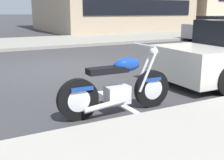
{
  "coord_description": "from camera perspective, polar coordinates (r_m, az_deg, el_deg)",
  "views": [
    {
      "loc": [
        -2.45,
        -7.94,
        1.68
      ],
      "look_at": [
        -0.33,
        -3.94,
        0.55
      ],
      "focal_mm": 44.82,
      "sensor_mm": 36.0,
      "label": 1
    }
  ],
  "objects": [
    {
      "name": "ground_plane",
      "position": [
        8.48,
        -10.54,
        2.31
      ],
      "size": [
        260.0,
        260.0,
        0.0
      ],
      "primitive_type": "plane",
      "color": "#333335"
    },
    {
      "name": "parking_stall_stripe",
      "position": [
        5.06,
        2.82,
        -5.38
      ],
      "size": [
        0.12,
        2.2,
        0.01
      ],
      "primitive_type": "cube",
      "color": "silver",
      "rests_on": "ground"
    },
    {
      "name": "car_opposite_curb",
      "position": [
        17.7,
        21.74,
        9.74
      ],
      "size": [
        4.76,
        2.03,
        1.39
      ],
      "rotation": [
        0.0,
        0.0,
        3.1
      ],
      "color": "gray",
      "rests_on": "ground"
    },
    {
      "name": "parked_motorcycle",
      "position": [
        4.63,
        1.31,
        -1.57
      ],
      "size": [
        2.06,
        0.62,
        1.13
      ],
      "rotation": [
        0.0,
        0.0,
        -0.01
      ],
      "color": "black",
      "rests_on": "ground"
    },
    {
      "name": "sidewalk_far_curb",
      "position": [
        20.81,
        16.42,
        8.97
      ],
      "size": [
        120.0,
        5.0,
        0.14
      ],
      "primitive_type": "cube",
      "color": "gray",
      "rests_on": "ground"
    }
  ]
}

